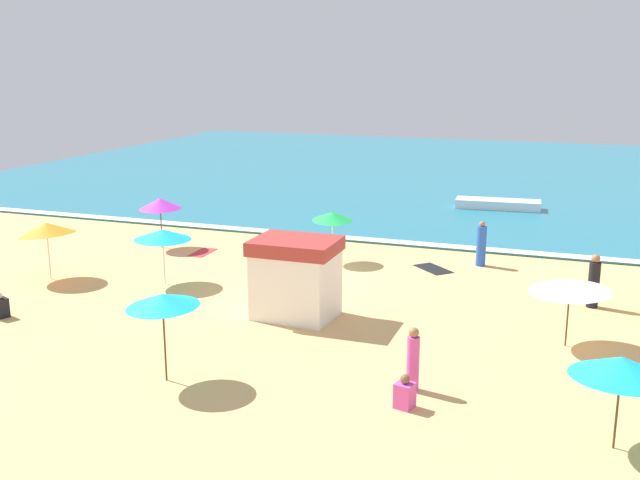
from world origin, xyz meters
The scene contains 20 objects.
ground_plane centered at (0.00, 0.00, 0.00)m, with size 60.00×60.00×0.00m, color #E5B26B.
ocean_water centered at (0.00, 28.00, 0.05)m, with size 60.00×44.00×0.10m, color teal.
wave_breaker_foam centered at (0.00, 6.30, 0.10)m, with size 57.00×0.70×0.01m, color white.
lifeguard_cabana centered at (1.00, -3.85, 1.27)m, with size 2.56×2.01×2.48m.
beach_umbrella_0 centered at (-4.68, -2.22, 1.81)m, with size 2.10×2.09×2.01m.
beach_umbrella_1 centered at (-8.91, -3.11, 1.88)m, with size 2.49×2.46×2.22m.
beach_umbrella_2 centered at (8.99, -3.58, 1.75)m, with size 2.80×2.79×1.98m.
beach_umbrella_3 centered at (-0.30, -9.35, 2.09)m, with size 2.54×2.54×2.30m.
beach_umbrella_4 centered at (-0.02, 2.64, 1.83)m, with size 2.10×2.11×2.05m.
beach_umbrella_5 centered at (-7.59, 2.35, 1.90)m, with size 2.04×2.05×2.14m.
beach_umbrella_6 centered at (10.12, -9.15, 1.79)m, with size 2.10×2.12×2.07m.
beachgoer_1 centered at (-7.62, -7.03, 0.34)m, with size 0.57×0.57×0.82m.
beachgoer_2 centered at (5.59, -7.82, 0.77)m, with size 0.35×0.35×1.60m.
beachgoer_3 centered at (5.59, 4.04, 0.82)m, with size 0.52×0.52×1.77m.
beachgoer_4 centered at (9.68, 0.23, 0.83)m, with size 0.50×0.50×1.76m.
beachgoer_5 centered at (5.64, -8.81, 0.35)m, with size 0.49×0.49×0.82m.
beach_towel_0 centered at (-5.53, 2.15, 0.01)m, with size 0.73×1.52×0.01m.
beach_towel_1 centered at (1.00, -1.82, 0.01)m, with size 1.25×1.33×0.01m.
beach_towel_2 centered at (3.97, 2.93, 0.01)m, with size 1.74×1.72×0.01m.
small_boat_0 centered at (4.94, 15.32, 0.34)m, with size 4.46×1.64×0.48m.
Camera 1 is at (9.09, -24.20, 7.78)m, focal length 41.61 mm.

